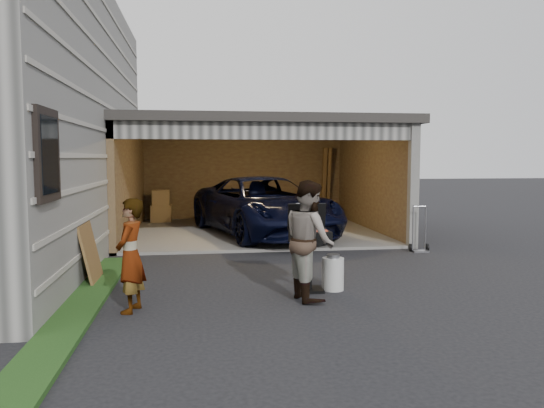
{
  "coord_description": "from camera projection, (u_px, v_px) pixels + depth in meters",
  "views": [
    {
      "loc": [
        -0.74,
        -7.34,
        1.97
      ],
      "look_at": [
        0.58,
        1.92,
        1.15
      ],
      "focal_mm": 35.0,
      "sensor_mm": 36.0,
      "label": 1
    }
  ],
  "objects": [
    {
      "name": "man",
      "position": [
        309.0,
        240.0,
        7.35
      ],
      "size": [
        0.76,
        0.9,
        1.67
      ],
      "primitive_type": "imported",
      "rotation": [
        0.0,
        0.0,
        1.74
      ],
      "color": "#43241A",
      "rests_on": "ground"
    },
    {
      "name": "ground",
      "position": [
        251.0,
        297.0,
        7.51
      ],
      "size": [
        80.0,
        80.0,
        0.0
      ],
      "primitive_type": "plane",
      "color": "black",
      "rests_on": "ground"
    },
    {
      "name": "woman",
      "position": [
        130.0,
        255.0,
        6.73
      ],
      "size": [
        0.46,
        0.6,
        1.46
      ],
      "primitive_type": "imported",
      "rotation": [
        0.0,
        0.0,
        -1.81
      ],
      "color": "silver",
      "rests_on": "ground"
    },
    {
      "name": "plywood_panel",
      "position": [
        91.0,
        253.0,
        8.3
      ],
      "size": [
        0.24,
        0.86,
        0.95
      ],
      "primitive_type": "cube",
      "rotation": [
        0.0,
        -0.21,
        0.0
      ],
      "color": "brown",
      "rests_on": "ground"
    },
    {
      "name": "garage",
      "position": [
        253.0,
        161.0,
        14.15
      ],
      "size": [
        6.8,
        6.3,
        2.9
      ],
      "color": "#605E59",
      "rests_on": "ground"
    },
    {
      "name": "propane_tank",
      "position": [
        333.0,
        274.0,
        7.89
      ],
      "size": [
        0.42,
        0.42,
        0.48
      ],
      "primitive_type": "cylinder",
      "rotation": [
        0.0,
        0.0,
        0.36
      ],
      "color": "silver",
      "rests_on": "ground"
    },
    {
      "name": "bbq_grill",
      "position": [
        310.0,
        240.0,
        7.8
      ],
      "size": [
        0.58,
        0.51,
        1.28
      ],
      "color": "black",
      "rests_on": "ground"
    },
    {
      "name": "hand_truck",
      "position": [
        420.0,
        243.0,
        11.12
      ],
      "size": [
        0.41,
        0.32,
        0.97
      ],
      "rotation": [
        0.0,
        0.0,
        -0.09
      ],
      "color": "slate",
      "rests_on": "ground"
    },
    {
      "name": "minivan",
      "position": [
        264.0,
        208.0,
        13.09
      ],
      "size": [
        3.67,
        5.62,
        1.44
      ],
      "primitive_type": "imported",
      "rotation": [
        0.0,
        0.0,
        0.27
      ],
      "color": "black",
      "rests_on": "ground"
    },
    {
      "name": "groundcover_strip",
      "position": [
        68.0,
        324.0,
        6.21
      ],
      "size": [
        0.5,
        8.0,
        0.06
      ],
      "primitive_type": "cube",
      "color": "#193814",
      "rests_on": "ground"
    }
  ]
}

